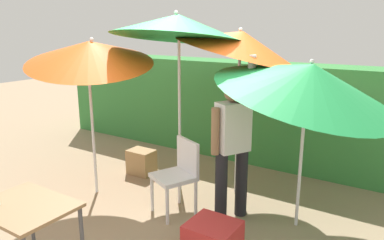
{
  "coord_description": "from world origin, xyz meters",
  "views": [
    {
      "loc": [
        2.29,
        -3.25,
        2.17
      ],
      "look_at": [
        0.0,
        0.3,
        1.1
      ],
      "focal_mm": 34.39,
      "sensor_mm": 36.0,
      "label": 1
    }
  ],
  "objects_px": {
    "umbrella_yellow": "(240,43)",
    "chair_plastic": "(179,172)",
    "person_vendor": "(233,141)",
    "umbrella_navy": "(178,26)",
    "crate_cardboard": "(141,162)",
    "folding_table": "(26,215)",
    "umbrella_rainbow": "(309,80)",
    "umbrella_orange": "(90,52)"
  },
  "relations": [
    {
      "from": "person_vendor",
      "to": "chair_plastic",
      "type": "bearing_deg",
      "value": -159.33
    },
    {
      "from": "umbrella_yellow",
      "to": "folding_table",
      "type": "distance_m",
      "value": 3.01
    },
    {
      "from": "umbrella_orange",
      "to": "crate_cardboard",
      "type": "xyz_separation_m",
      "value": [
        0.06,
        0.81,
        -1.68
      ]
    },
    {
      "from": "umbrella_orange",
      "to": "person_vendor",
      "type": "relative_size",
      "value": 1.19
    },
    {
      "from": "umbrella_orange",
      "to": "umbrella_yellow",
      "type": "distance_m",
      "value": 1.86
    },
    {
      "from": "person_vendor",
      "to": "umbrella_orange",
      "type": "bearing_deg",
      "value": -168.63
    },
    {
      "from": "umbrella_navy",
      "to": "folding_table",
      "type": "distance_m",
      "value": 2.73
    },
    {
      "from": "umbrella_rainbow",
      "to": "person_vendor",
      "type": "distance_m",
      "value": 1.04
    },
    {
      "from": "umbrella_yellow",
      "to": "chair_plastic",
      "type": "relative_size",
      "value": 2.67
    },
    {
      "from": "crate_cardboard",
      "to": "folding_table",
      "type": "xyz_separation_m",
      "value": [
        0.82,
        -2.41,
        0.47
      ]
    },
    {
      "from": "umbrella_orange",
      "to": "chair_plastic",
      "type": "xyz_separation_m",
      "value": [
        1.22,
        0.14,
        -1.36
      ]
    },
    {
      "from": "umbrella_rainbow",
      "to": "crate_cardboard",
      "type": "height_order",
      "value": "umbrella_rainbow"
    },
    {
      "from": "umbrella_yellow",
      "to": "umbrella_navy",
      "type": "height_order",
      "value": "umbrella_navy"
    },
    {
      "from": "umbrella_navy",
      "to": "person_vendor",
      "type": "distance_m",
      "value": 1.59
    },
    {
      "from": "umbrella_yellow",
      "to": "crate_cardboard",
      "type": "distance_m",
      "value": 2.34
    },
    {
      "from": "umbrella_navy",
      "to": "chair_plastic",
      "type": "height_order",
      "value": "umbrella_navy"
    },
    {
      "from": "chair_plastic",
      "to": "folding_table",
      "type": "height_order",
      "value": "chair_plastic"
    },
    {
      "from": "umbrella_orange",
      "to": "umbrella_yellow",
      "type": "relative_size",
      "value": 0.94
    },
    {
      "from": "umbrella_yellow",
      "to": "person_vendor",
      "type": "relative_size",
      "value": 1.26
    },
    {
      "from": "umbrella_orange",
      "to": "umbrella_navy",
      "type": "xyz_separation_m",
      "value": [
        0.86,
        0.66,
        0.31
      ]
    },
    {
      "from": "umbrella_orange",
      "to": "folding_table",
      "type": "height_order",
      "value": "umbrella_orange"
    },
    {
      "from": "umbrella_rainbow",
      "to": "crate_cardboard",
      "type": "relative_size",
      "value": 5.37
    },
    {
      "from": "umbrella_yellow",
      "to": "umbrella_navy",
      "type": "bearing_deg",
      "value": -152.07
    },
    {
      "from": "umbrella_rainbow",
      "to": "chair_plastic",
      "type": "relative_size",
      "value": 2.34
    },
    {
      "from": "umbrella_navy",
      "to": "crate_cardboard",
      "type": "xyz_separation_m",
      "value": [
        -0.8,
        0.15,
        -1.99
      ]
    },
    {
      "from": "umbrella_rainbow",
      "to": "chair_plastic",
      "type": "bearing_deg",
      "value": -158.83
    },
    {
      "from": "umbrella_orange",
      "to": "umbrella_navy",
      "type": "relative_size",
      "value": 0.92
    },
    {
      "from": "umbrella_yellow",
      "to": "person_vendor",
      "type": "bearing_deg",
      "value": -68.43
    },
    {
      "from": "crate_cardboard",
      "to": "folding_table",
      "type": "bearing_deg",
      "value": -71.21
    },
    {
      "from": "person_vendor",
      "to": "folding_table",
      "type": "distance_m",
      "value": 2.18
    },
    {
      "from": "umbrella_rainbow",
      "to": "folding_table",
      "type": "relative_size",
      "value": 2.6
    },
    {
      "from": "umbrella_orange",
      "to": "umbrella_yellow",
      "type": "bearing_deg",
      "value": 33.6
    },
    {
      "from": "umbrella_navy",
      "to": "person_vendor",
      "type": "bearing_deg",
      "value": -17.53
    },
    {
      "from": "umbrella_navy",
      "to": "folding_table",
      "type": "xyz_separation_m",
      "value": [
        0.02,
        -2.26,
        -1.52
      ]
    },
    {
      "from": "umbrella_yellow",
      "to": "crate_cardboard",
      "type": "relative_size",
      "value": 6.14
    },
    {
      "from": "umbrella_navy",
      "to": "umbrella_orange",
      "type": "bearing_deg",
      "value": -142.34
    },
    {
      "from": "umbrella_navy",
      "to": "folding_table",
      "type": "height_order",
      "value": "umbrella_navy"
    },
    {
      "from": "umbrella_rainbow",
      "to": "umbrella_orange",
      "type": "xyz_separation_m",
      "value": [
        -2.52,
        -0.64,
        0.22
      ]
    },
    {
      "from": "person_vendor",
      "to": "folding_table",
      "type": "relative_size",
      "value": 2.35
    },
    {
      "from": "umbrella_orange",
      "to": "umbrella_navy",
      "type": "bearing_deg",
      "value": 37.66
    },
    {
      "from": "crate_cardboard",
      "to": "umbrella_rainbow",
      "type": "bearing_deg",
      "value": -3.91
    },
    {
      "from": "umbrella_rainbow",
      "to": "umbrella_navy",
      "type": "height_order",
      "value": "umbrella_navy"
    }
  ]
}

